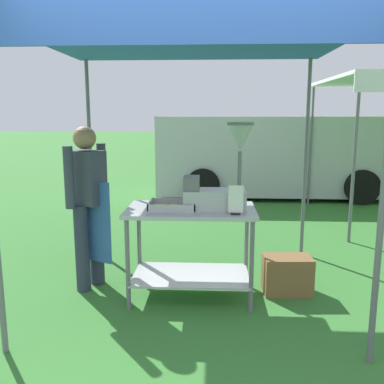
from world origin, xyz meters
TOP-DOWN VIEW (x-y plane):
  - ground_plane at (0.00, 6.00)m, footprint 70.00×70.00m
  - stall_canopy at (-0.14, 0.97)m, footprint 2.83×2.53m
  - donut_cart at (-0.14, 0.87)m, footprint 1.18×0.68m
  - donut_tray at (-0.31, 0.82)m, footprint 0.43×0.32m
  - donut_fryer at (0.13, 0.84)m, footprint 0.62×0.28m
  - menu_sign at (0.26, 0.64)m, footprint 0.13×0.05m
  - vendor at (-1.16, 1.05)m, footprint 0.45×0.51m
  - supply_crate at (0.79, 1.01)m, footprint 0.47×0.31m
  - van_silver at (1.40, 6.21)m, footprint 5.00×2.12m

SIDE VIEW (x-z plane):
  - ground_plane at x=0.00m, z-range 0.00..0.00m
  - supply_crate at x=0.79m, z-range 0.00..0.37m
  - donut_cart at x=-0.14m, z-range 0.19..1.06m
  - van_silver at x=1.40m, z-range 0.03..1.72m
  - donut_tray at x=-0.31m, z-range 0.85..0.93m
  - vendor at x=-1.16m, z-range 0.10..1.71m
  - menu_sign at x=0.26m, z-range 0.85..1.11m
  - donut_fryer at x=0.13m, z-range 0.75..1.53m
  - stall_canopy at x=-0.14m, z-range 1.12..3.53m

